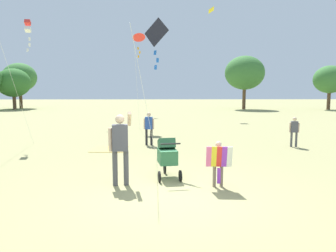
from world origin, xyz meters
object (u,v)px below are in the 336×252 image
at_px(stroller, 167,154).
at_px(person_sitting_far, 294,129).
at_px(kite_orange_delta, 139,38).
at_px(person_adult_flyer, 120,143).
at_px(kite_adult_black, 156,36).
at_px(person_couple_left, 149,126).
at_px(child_with_butterfly_kite, 218,160).
at_px(kite_green_novelty, 27,28).
at_px(picnic_blanket, 109,149).

xyz_separation_m(stroller, person_sitting_far, (5.03, 4.21, 0.09)).
distance_m(stroller, kite_orange_delta, 11.02).
bearing_deg(person_adult_flyer, kite_adult_black, 71.95).
distance_m(kite_adult_black, person_couple_left, 4.22).
xyz_separation_m(child_with_butterfly_kite, person_couple_left, (-1.81, 5.57, 0.13)).
height_order(kite_green_novelty, picnic_blanket, kite_green_novelty).
xyz_separation_m(person_adult_flyer, person_couple_left, (0.46, 5.35, -0.23)).
relative_size(child_with_butterfly_kite, kite_orange_delta, 0.20).
height_order(person_adult_flyer, kite_green_novelty, kite_green_novelty).
relative_size(kite_adult_black, kite_orange_delta, 0.84).
bearing_deg(kite_orange_delta, picnic_blanket, -96.82).
bearing_deg(person_sitting_far, person_adult_flyer, -141.81).
bearing_deg(stroller, person_adult_flyer, -150.81).
bearing_deg(person_sitting_far, kite_adult_black, -156.17).
relative_size(stroller, person_couple_left, 0.84).
distance_m(child_with_butterfly_kite, person_sitting_far, 6.35).
xyz_separation_m(child_with_butterfly_kite, stroller, (-1.16, 0.84, -0.04)).
distance_m(child_with_butterfly_kite, person_couple_left, 5.85).
bearing_deg(child_with_butterfly_kite, person_couple_left, 108.02).
height_order(child_with_butterfly_kite, person_couple_left, person_couple_left).
bearing_deg(child_with_butterfly_kite, kite_green_novelty, 137.59).
bearing_deg(person_adult_flyer, kite_orange_delta, 91.43).
bearing_deg(stroller, kite_orange_delta, 97.83).
xyz_separation_m(child_with_butterfly_kite, kite_adult_black, (-1.47, 2.69, 3.20)).
relative_size(person_sitting_far, person_couple_left, 0.88).
bearing_deg(kite_orange_delta, person_couple_left, -82.16).
height_order(person_adult_flyer, stroller, person_adult_flyer).
bearing_deg(person_sitting_far, picnic_blanket, -177.23).
height_order(kite_orange_delta, picnic_blanket, kite_orange_delta).
relative_size(child_with_butterfly_kite, kite_adult_black, 0.24).
xyz_separation_m(child_with_butterfly_kite, kite_green_novelty, (-6.66, 6.08, 4.04)).
bearing_deg(kite_adult_black, person_sitting_far, 23.83).
distance_m(stroller, kite_green_novelty, 8.62).
bearing_deg(kite_orange_delta, person_sitting_far, -42.18).
xyz_separation_m(kite_green_novelty, person_couple_left, (4.85, -0.51, -3.90)).
bearing_deg(picnic_blanket, kite_green_novelty, 157.78).
bearing_deg(kite_orange_delta, kite_adult_black, -82.52).
xyz_separation_m(kite_green_novelty, person_sitting_far, (10.52, -1.04, -3.99)).
height_order(person_adult_flyer, person_couple_left, person_adult_flyer).
bearing_deg(person_couple_left, stroller, -82.19).
height_order(stroller, person_couple_left, person_couple_left).
relative_size(kite_orange_delta, person_couple_left, 3.98).
bearing_deg(stroller, person_couple_left, 97.81).
bearing_deg(person_sitting_far, stroller, -140.07).
distance_m(person_adult_flyer, kite_adult_black, 3.85).
distance_m(kite_orange_delta, person_sitting_far, 9.66).
relative_size(person_sitting_far, picnic_blanket, 0.94).
distance_m(stroller, picnic_blanket, 4.44).
bearing_deg(person_adult_flyer, person_couple_left, 85.07).
height_order(kite_orange_delta, kite_green_novelty, kite_orange_delta).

